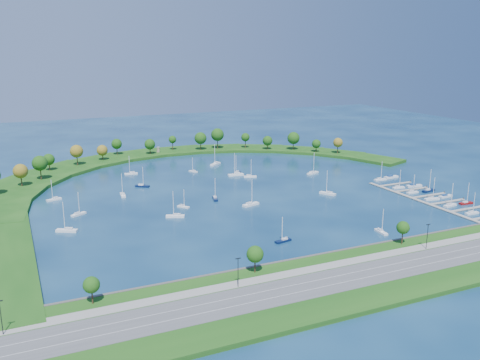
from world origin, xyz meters
name	(u,v)px	position (x,y,z in m)	size (l,w,h in m)	color
ground	(236,190)	(0.00, 0.00, 0.00)	(700.00, 700.00, 0.00)	#082546
south_shoreline	(377,271)	(0.03, -122.88, 1.00)	(420.00, 43.10, 11.60)	#184713
breakwater	(134,177)	(-46.33, 48.72, 0.99)	(286.74, 247.64, 2.00)	#184713
breakwater_trees	(164,148)	(-16.11, 85.20, 10.78)	(238.57, 89.91, 15.75)	#382314
harbor_tower	(158,150)	(-12.72, 113.92, 4.02)	(2.60, 2.60, 3.94)	gray
dock_system	(431,199)	(85.30, -61.00, 0.35)	(24.28, 82.00, 1.60)	gray
moored_boat_0	(313,172)	(59.91, 14.52, 0.95)	(9.53, 5.77, 13.56)	white
moored_boat_1	(216,163)	(13.48, 64.34, 0.99)	(9.55, 8.20, 14.54)	white
moored_boat_2	(131,173)	(-45.34, 60.55, 0.91)	(8.40, 3.25, 12.03)	white
moored_boat_3	(215,198)	(-17.71, -13.35, 0.90)	(4.23, 8.32, 11.77)	#091639
moored_boat_4	(381,231)	(28.71, -89.93, 0.88)	(2.78, 7.64, 10.99)	white
moored_boat_5	(193,171)	(-7.38, 50.51, 0.85)	(4.55, 6.64, 9.58)	white
moored_boat_6	(54,199)	(-95.01, 20.12, 0.89)	(7.97, 4.26, 11.28)	white
moored_boat_7	(236,172)	(16.03, 34.84, 0.91)	(7.72, 7.24, 12.17)	#091639
moored_boat_8	(67,230)	(-94.37, -32.63, 0.95)	(9.29, 6.66, 13.49)	white
moored_boat_9	(251,204)	(-5.31, -30.81, 0.96)	(9.66, 5.05, 13.67)	white
moored_boat_10	(283,240)	(-14.84, -81.89, 0.88)	(7.65, 3.44, 10.86)	#091639
moored_boat_11	(142,186)	(-46.39, 27.55, 0.91)	(7.92, 6.71, 12.01)	#091639
moored_boat_12	(78,214)	(-86.76, -11.06, 0.89)	(7.70, 5.91, 11.35)	white
moored_boat_13	(175,215)	(-45.58, -32.96, 0.93)	(8.98, 5.53, 12.79)	white
moored_boat_14	(250,176)	(19.77, 22.69, 0.89)	(8.09, 4.74, 11.48)	white
moored_boat_15	(328,193)	(41.78, -29.59, 0.95)	(6.62, 9.15, 13.32)	white
moored_boat_16	(236,174)	(13.64, 30.36, 0.99)	(10.04, 3.40, 14.52)	white
moored_boat_17	(123,194)	(-60.50, 13.48, 0.91)	(3.13, 8.50, 12.23)	white
moored_boat_18	(183,206)	(-37.37, -19.93, 0.85)	(5.40, 6.29, 9.58)	white
docked_boat_0	(472,212)	(85.54, -86.98, 0.87)	(7.34, 2.32, 10.67)	white
docked_boat_2	(450,205)	(85.52, -73.43, 0.91)	(8.43, 3.53, 12.01)	white
docked_boat_3	(466,202)	(96.03, -73.72, 0.88)	(7.72, 2.68, 11.14)	maroon
docked_boat_4	(432,198)	(85.52, -60.95, 0.91)	(8.55, 3.49, 12.20)	white
docked_boat_5	(445,196)	(95.98, -60.01, 0.63)	(8.51, 2.90, 1.71)	white
docked_boat_6	(412,192)	(85.54, -46.59, 0.87)	(7.20, 2.08, 10.56)	white
docked_boat_7	(428,190)	(96.01, -47.70, 0.92)	(8.81, 3.81, 12.53)	#091639
docked_boat_8	(398,187)	(85.54, -35.44, 0.87)	(7.52, 2.85, 10.80)	white
docked_boat_9	(414,186)	(95.97, -36.39, 0.69)	(9.47, 3.88, 1.88)	white
docked_boat_10	(380,179)	(87.92, -16.46, 0.90)	(7.94, 2.35, 11.62)	white
docked_boat_11	(391,177)	(97.86, -14.51, 0.73)	(9.82, 3.29, 1.97)	white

